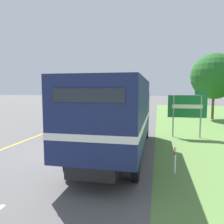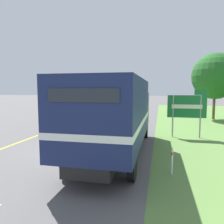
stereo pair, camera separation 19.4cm
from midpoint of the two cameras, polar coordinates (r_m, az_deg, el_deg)
The scene contains 12 objects.
ground_plane at distance 10.87m, azimuth -9.19°, elevation -9.96°, with size 200.00×200.00×0.00m, color #5B5959.
edge_line_yellow at distance 20.78m, azimuth -9.09°, elevation -2.38°, with size 0.12×48.23×0.01m, color yellow.
centre_dash_near at distance 11.06m, azimuth -8.77°, elevation -9.66°, with size 0.12×2.60×0.01m, color white.
centre_dash_mid_a at distance 17.23m, azimuth -0.77°, elevation -4.00°, with size 0.12×2.60×0.01m, color white.
centre_dash_mid_b at distance 23.63m, azimuth 2.91°, elevation -1.33°, with size 0.12×2.60×0.01m, color white.
centre_dash_far at distance 30.12m, azimuth 5.01°, elevation 0.20°, with size 0.12×2.60×0.01m, color white.
centre_dash_farthest at distance 36.65m, azimuth 6.36°, elevation 1.19°, with size 0.12×2.60×0.01m, color white.
horse_trailer_truck at distance 9.69m, azimuth 1.45°, elevation -0.27°, with size 2.59×8.82×3.37m.
lead_car_white at distance 24.37m, azimuth -0.94°, elevation 1.31°, with size 1.80×3.83×2.06m.
highway_sign at distance 14.13m, azimuth 19.48°, elevation 1.14°, with size 2.30×0.09×2.95m.
roadside_tree_mid at distance 23.86m, azimuth 25.58°, elevation 8.43°, with size 4.50×4.50×6.52m.
delineator_post at distance 8.06m, azimuth 16.07°, elevation -12.01°, with size 0.08×0.08×0.95m.
Camera 2 is at (4.00, -9.69, 2.94)m, focal length 35.00 mm.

